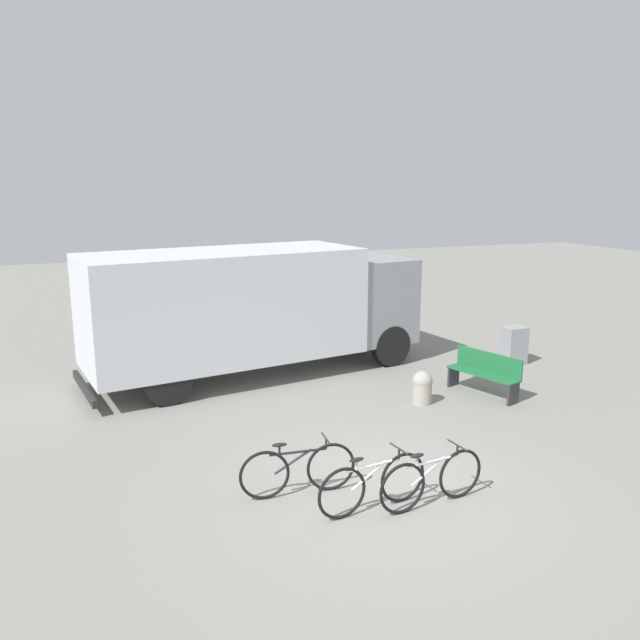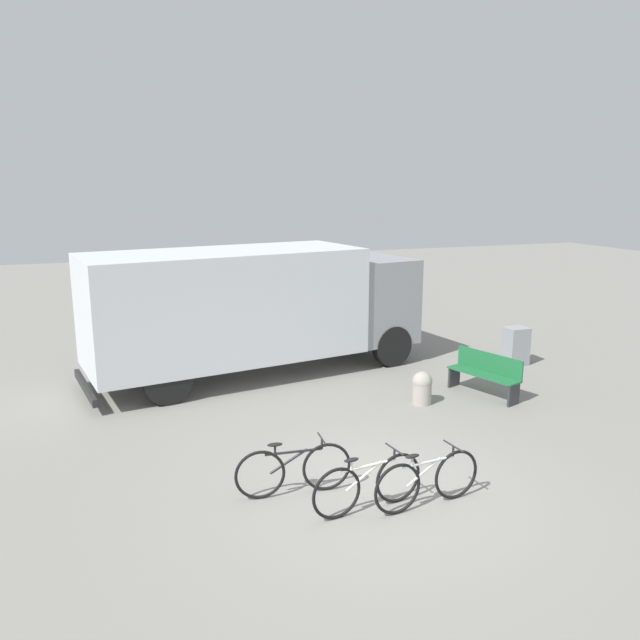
% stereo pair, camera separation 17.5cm
% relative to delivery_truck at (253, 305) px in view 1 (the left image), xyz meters
% --- Properties ---
extents(ground_plane, '(60.00, 60.00, 0.00)m').
position_rel_delivery_truck_xyz_m(ground_plane, '(0.28, -6.20, -1.64)').
color(ground_plane, gray).
extents(delivery_truck, '(8.05, 3.56, 2.91)m').
position_rel_delivery_truck_xyz_m(delivery_truck, '(0.00, 0.00, 0.00)').
color(delivery_truck, silver).
rests_on(delivery_truck, ground).
extents(park_bench, '(0.88, 1.67, 0.89)m').
position_rel_delivery_truck_xyz_m(park_bench, '(4.16, -3.14, -1.15)').
color(park_bench, '#1E6638').
rests_on(park_bench, ground).
extents(bicycle_near, '(1.70, 0.44, 0.82)m').
position_rel_delivery_truck_xyz_m(bicycle_near, '(-0.92, -5.86, -1.26)').
color(bicycle_near, black).
rests_on(bicycle_near, ground).
extents(bicycle_middle, '(1.69, 0.44, 0.82)m').
position_rel_delivery_truck_xyz_m(bicycle_middle, '(-0.11, -6.63, -1.26)').
color(bicycle_middle, black).
rests_on(bicycle_middle, ground).
extents(bicycle_far, '(1.70, 0.44, 0.82)m').
position_rel_delivery_truck_xyz_m(bicycle_far, '(0.71, -6.81, -1.26)').
color(bicycle_far, black).
rests_on(bicycle_far, ground).
extents(bollard_near_bench, '(0.41, 0.41, 0.67)m').
position_rel_delivery_truck_xyz_m(bollard_near_bench, '(2.66, -3.16, -1.29)').
color(bollard_near_bench, '#9E998C').
rests_on(bollard_near_bench, ground).
extents(utility_box, '(0.53, 0.46, 0.92)m').
position_rel_delivery_truck_xyz_m(utility_box, '(6.20, -1.45, -1.18)').
color(utility_box, gray).
rests_on(utility_box, ground).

